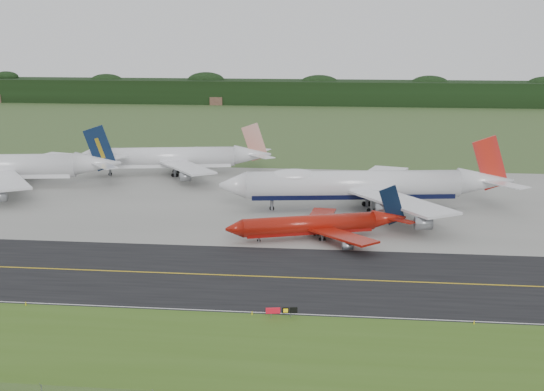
{
  "coord_description": "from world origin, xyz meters",
  "views": [
    {
      "loc": [
        14.2,
        -117.61,
        38.65
      ],
      "look_at": [
        -1.67,
        22.0,
        7.42
      ],
      "focal_mm": 50.0,
      "sensor_mm": 36.0,
      "label": 1
    }
  ],
  "objects_px": {
    "jet_ba_747": "(364,185)",
    "jet_star_tail": "(174,158)",
    "jet_navy_gold": "(1,167)",
    "taxiway_sign": "(281,311)",
    "jet_red_737": "(319,225)"
  },
  "relations": [
    {
      "from": "jet_ba_747",
      "to": "jet_star_tail",
      "type": "bearing_deg",
      "value": 145.57
    },
    {
      "from": "jet_ba_747",
      "to": "taxiway_sign",
      "type": "bearing_deg",
      "value": -99.95
    },
    {
      "from": "jet_red_737",
      "to": "jet_star_tail",
      "type": "distance_m",
      "value": 71.62
    },
    {
      "from": "jet_ba_747",
      "to": "jet_star_tail",
      "type": "xyz_separation_m",
      "value": [
        -50.09,
        34.34,
        -0.87
      ]
    },
    {
      "from": "jet_red_737",
      "to": "jet_star_tail",
      "type": "xyz_separation_m",
      "value": [
        -41.77,
        58.15,
        1.99
      ]
    },
    {
      "from": "jet_red_737",
      "to": "jet_navy_gold",
      "type": "distance_m",
      "value": 88.76
    },
    {
      "from": "jet_red_737",
      "to": "jet_star_tail",
      "type": "relative_size",
      "value": 0.65
    },
    {
      "from": "jet_navy_gold",
      "to": "jet_ba_747",
      "type": "bearing_deg",
      "value": -8.83
    },
    {
      "from": "jet_red_737",
      "to": "taxiway_sign",
      "type": "relative_size",
      "value": 7.98
    },
    {
      "from": "jet_navy_gold",
      "to": "jet_star_tail",
      "type": "distance_m",
      "value": 43.73
    },
    {
      "from": "jet_ba_747",
      "to": "jet_star_tail",
      "type": "relative_size",
      "value": 1.22
    },
    {
      "from": "jet_star_tail",
      "to": "taxiway_sign",
      "type": "bearing_deg",
      "value": -68.53
    },
    {
      "from": "jet_red_737",
      "to": "taxiway_sign",
      "type": "distance_m",
      "value": 40.67
    },
    {
      "from": "jet_star_tail",
      "to": "jet_navy_gold",
      "type": "bearing_deg",
      "value": -151.96
    },
    {
      "from": "jet_ba_747",
      "to": "jet_navy_gold",
      "type": "xyz_separation_m",
      "value": [
        -88.69,
        13.78,
        -0.44
      ]
    }
  ]
}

